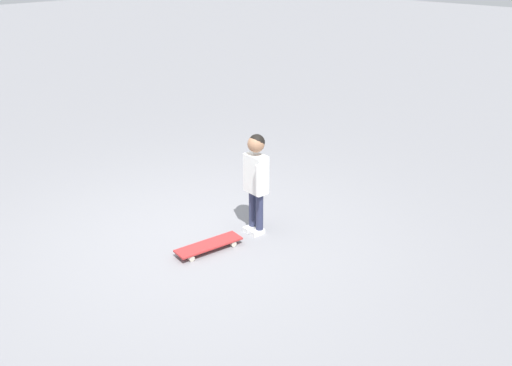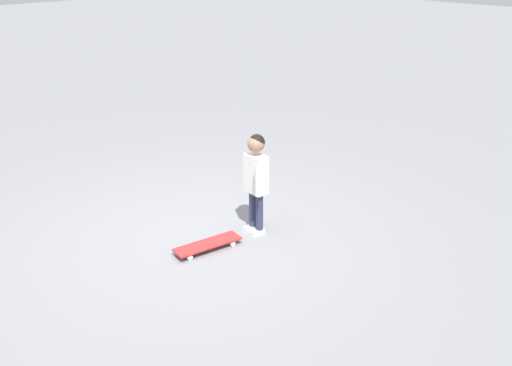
# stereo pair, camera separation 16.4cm
# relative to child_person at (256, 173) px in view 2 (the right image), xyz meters

# --- Properties ---
(ground_plane) EXTENTS (50.00, 50.00, 0.00)m
(ground_plane) POSITION_rel_child_person_xyz_m (-0.55, 0.36, -0.66)
(ground_plane) COLOR gray
(child_person) EXTENTS (0.25, 0.35, 1.06)m
(child_person) POSITION_rel_child_person_xyz_m (0.00, 0.00, 0.00)
(child_person) COLOR #2D3351
(child_person) RESTS_ON ground
(skateboard) EXTENTS (0.71, 0.31, 0.07)m
(skateboard) POSITION_rel_child_person_xyz_m (-0.61, 0.06, -0.60)
(skateboard) COLOR #B22D2D
(skateboard) RESTS_ON ground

